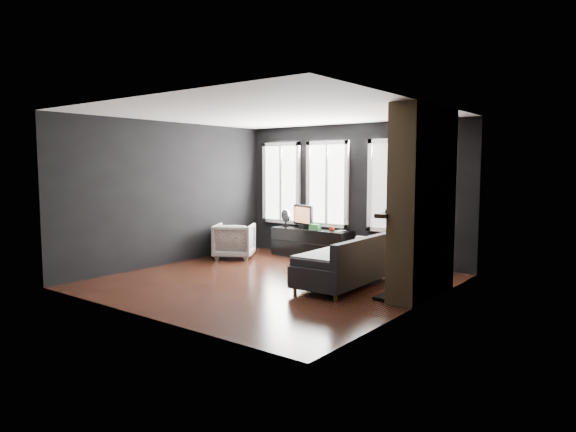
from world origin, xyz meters
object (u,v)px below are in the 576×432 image
Objects in this scene: sofa at (344,261)px; monitor at (303,215)px; armchair at (234,239)px; mantel_vase at (419,201)px; media_console at (312,243)px; book at (338,226)px; mug at (332,228)px.

monitor is at bearing 137.37° from sofa.
mantel_vase reaches higher than armchair.
armchair is at bearing -139.65° from media_console.
monitor is 3.29m from mantel_vase.
book is (0.84, 0.01, -0.16)m from monitor.
mantel_vase is at bearing 31.51° from sofa.
sofa is 3.06× the size of monitor.
book is (0.10, 0.05, 0.05)m from mug.
book is 0.99× the size of mantel_vase.
sofa is 1.47m from mantel_vase.
book is at bearing 151.69° from mantel_vase.
media_console is 8.01× the size of mantel_vase.
mug reaches higher than media_console.
armchair is 3.64× the size of mantel_vase.
mantel_vase is at bearing -28.31° from book.
armchair is (-3.05, 0.75, -0.01)m from sofa.
monitor is at bearing 158.91° from mantel_vase.
armchair is at bearing 178.30° from mantel_vase.
media_console is 14.55× the size of mug.
armchair is 3.68× the size of book.
sofa is at bearing -146.61° from mantel_vase.
book is at bearing 28.82° from mug.
armchair is 6.62× the size of mug.
mug is 0.55× the size of mantel_vase.
media_console is 3.20m from mantel_vase.
media_console is (1.20, 1.03, -0.10)m from armchair.
book is (-1.25, 1.81, 0.30)m from sofa.
monitor reaches higher than media_console.
sofa reaches higher than mug.
mantel_vase reaches higher than monitor.
mug is (0.74, -0.04, -0.21)m from monitor.
sofa is at bearing -52.55° from mug.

